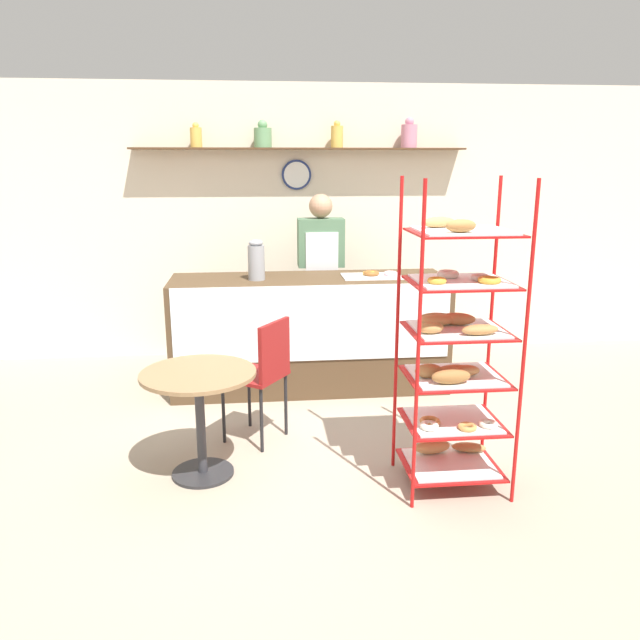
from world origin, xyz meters
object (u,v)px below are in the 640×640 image
(pastry_rack, at_px, (454,351))
(coffee_carafe, at_px, (256,260))
(person_worker, at_px, (321,274))
(cafe_chair, at_px, (264,367))
(donut_tray_counter, at_px, (374,275))
(cafe_table, at_px, (199,398))

(pastry_rack, bearing_deg, coffee_carafe, 123.37)
(person_worker, relative_size, cafe_chair, 1.85)
(cafe_chair, height_order, donut_tray_counter, donut_tray_counter)
(person_worker, distance_m, cafe_table, 2.36)
(cafe_table, height_order, coffee_carafe, coffee_carafe)
(person_worker, xyz_separation_m, cafe_table, (-0.99, -2.11, -0.39))
(pastry_rack, xyz_separation_m, coffee_carafe, (-1.16, 1.76, 0.29))
(donut_tray_counter, bearing_deg, cafe_table, -132.32)
(pastry_rack, height_order, cafe_table, pastry_rack)
(pastry_rack, height_order, person_worker, pastry_rack)
(pastry_rack, distance_m, cafe_table, 1.60)
(cafe_table, relative_size, cafe_chair, 0.80)
(donut_tray_counter, bearing_deg, person_worker, 124.34)
(pastry_rack, distance_m, cafe_chair, 1.38)
(person_worker, bearing_deg, coffee_carafe, -134.66)
(pastry_rack, bearing_deg, cafe_chair, 147.24)
(person_worker, height_order, cafe_table, person_worker)
(person_worker, height_order, coffee_carafe, person_worker)
(cafe_table, bearing_deg, pastry_rack, -9.83)
(pastry_rack, relative_size, cafe_table, 2.61)
(donut_tray_counter, bearing_deg, pastry_rack, -85.18)
(cafe_table, relative_size, coffee_carafe, 2.12)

